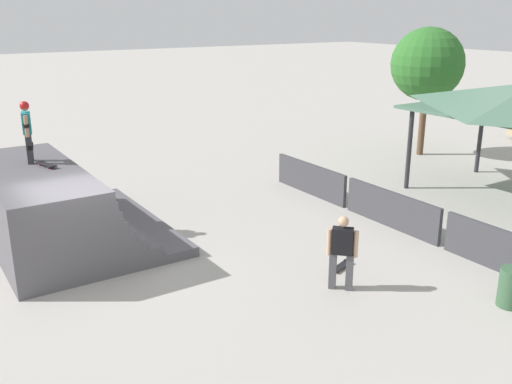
{
  "coord_description": "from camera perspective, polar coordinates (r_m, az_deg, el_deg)",
  "views": [
    {
      "loc": [
        12.61,
        -3.41,
        5.95
      ],
      "look_at": [
        -0.11,
        4.86,
        1.15
      ],
      "focal_mm": 40.0,
      "sensor_mm": 36.0,
      "label": 1
    }
  ],
  "objects": [
    {
      "name": "skateboard_on_ground",
      "position": [
        14.13,
        8.57,
        -7.29
      ],
      "size": [
        0.44,
        0.78,
        0.09
      ],
      "rotation": [
        0.0,
        0.0,
        1.91
      ],
      "color": "red",
      "rests_on": "ground"
    },
    {
      "name": "quarter_pipe_ramp",
      "position": [
        16.12,
        -19.83,
        -1.68
      ],
      "size": [
        6.0,
        4.37,
        2.08
      ],
      "color": "#565459",
      "rests_on": "ground"
    },
    {
      "name": "skater_on_deck",
      "position": [
        16.32,
        -21.92,
        5.99
      ],
      "size": [
        0.71,
        0.31,
        1.64
      ],
      "rotation": [
        0.0,
        0.0,
        -0.22
      ],
      "color": "#2D2D33",
      "rests_on": "quarter_pipe_ramp"
    },
    {
      "name": "ground_plane",
      "position": [
        14.35,
        -16.41,
        -7.69
      ],
      "size": [
        160.0,
        160.0,
        0.0
      ],
      "primitive_type": "plane",
      "color": "#ADA8A0"
    },
    {
      "name": "trash_bin",
      "position": [
        13.26,
        24.15,
        -8.71
      ],
      "size": [
        0.52,
        0.52,
        0.85
      ],
      "primitive_type": "cylinder",
      "color": "#385B3D",
      "rests_on": "ground"
    },
    {
      "name": "skateboard_on_deck",
      "position": [
        15.87,
        -20.18,
        2.59
      ],
      "size": [
        0.81,
        0.38,
        0.09
      ],
      "rotation": [
        0.0,
        0.0,
        0.24
      ],
      "color": "red",
      "rests_on": "quarter_pipe_ramp"
    },
    {
      "name": "tree_beside_pavilion",
      "position": [
        25.38,
        16.77,
        12.11
      ],
      "size": [
        3.03,
        3.03,
        5.39
      ],
      "color": "brown",
      "rests_on": "ground"
    },
    {
      "name": "bystander_walking",
      "position": [
        12.75,
        8.61,
        -5.67
      ],
      "size": [
        0.57,
        0.56,
        1.73
      ],
      "rotation": [
        0.0,
        0.0,
        3.92
      ],
      "color": "#4C4C51",
      "rests_on": "ground"
    },
    {
      "name": "barrier_fence",
      "position": [
        16.85,
        13.38,
        -1.7
      ],
      "size": [
        11.01,
        0.12,
        1.05
      ],
      "color": "#3D3D42",
      "rests_on": "ground"
    }
  ]
}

